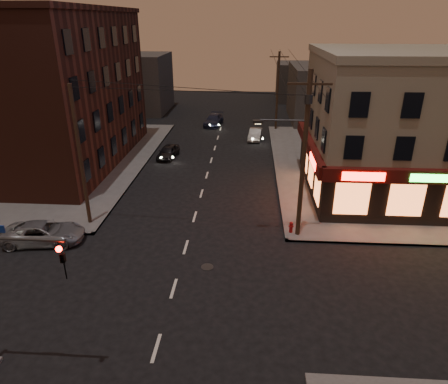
# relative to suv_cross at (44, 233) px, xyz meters

# --- Properties ---
(ground) EXTENTS (120.00, 120.00, 0.00)m
(ground) POSITION_rel_suv_cross_xyz_m (8.66, -4.00, -0.66)
(ground) COLOR black
(ground) RESTS_ON ground
(sidewalk_ne) EXTENTS (24.00, 28.00, 0.15)m
(sidewalk_ne) POSITION_rel_suv_cross_xyz_m (26.66, 15.00, -0.58)
(sidewalk_ne) COLOR #514F4C
(sidewalk_ne) RESTS_ON ground
(sidewalk_nw) EXTENTS (24.00, 28.00, 0.15)m
(sidewalk_nw) POSITION_rel_suv_cross_xyz_m (-9.34, 15.00, -0.58)
(sidewalk_nw) COLOR #514F4C
(sidewalk_nw) RESTS_ON ground
(pizza_building) EXTENTS (15.85, 12.85, 10.50)m
(pizza_building) POSITION_rel_suv_cross_xyz_m (24.59, 9.43, 4.69)
(pizza_building) COLOR gray
(pizza_building) RESTS_ON sidewalk_ne
(brick_apartment) EXTENTS (12.00, 20.00, 13.00)m
(brick_apartment) POSITION_rel_suv_cross_xyz_m (-5.84, 15.00, 5.99)
(brick_apartment) COLOR #451F16
(brick_apartment) RESTS_ON sidewalk_nw
(bg_building_ne_a) EXTENTS (10.00, 12.00, 7.00)m
(bg_building_ne_a) POSITION_rel_suv_cross_xyz_m (22.66, 34.00, 2.84)
(bg_building_ne_a) COLOR #3F3D3A
(bg_building_ne_a) RESTS_ON ground
(bg_building_nw) EXTENTS (9.00, 10.00, 8.00)m
(bg_building_nw) POSITION_rel_suv_cross_xyz_m (-4.34, 38.00, 3.34)
(bg_building_nw) COLOR #3F3D3A
(bg_building_nw) RESTS_ON ground
(bg_building_ne_b) EXTENTS (8.00, 8.00, 6.00)m
(bg_building_ne_b) POSITION_rel_suv_cross_xyz_m (20.66, 48.00, 2.34)
(bg_building_ne_b) COLOR #3F3D3A
(bg_building_ne_b) RESTS_ON ground
(utility_pole_main) EXTENTS (4.20, 0.44, 10.00)m
(utility_pole_main) POSITION_rel_suv_cross_xyz_m (15.34, 1.80, 5.10)
(utility_pole_main) COLOR #382619
(utility_pole_main) RESTS_ON sidewalk_ne
(utility_pole_far) EXTENTS (0.26, 0.26, 9.00)m
(utility_pole_far) POSITION_rel_suv_cross_xyz_m (15.46, 28.00, 3.99)
(utility_pole_far) COLOR #382619
(utility_pole_far) RESTS_ON sidewalk_ne
(utility_pole_west) EXTENTS (0.24, 0.24, 9.00)m
(utility_pole_west) POSITION_rel_suv_cross_xyz_m (1.86, 2.50, 3.99)
(utility_pole_west) COLOR #382619
(utility_pole_west) RESTS_ON sidewalk_nw
(suv_cross) EXTENTS (4.99, 2.77, 1.32)m
(suv_cross) POSITION_rel_suv_cross_xyz_m (0.00, 0.00, 0.00)
(suv_cross) COLOR gray
(suv_cross) RESTS_ON ground
(sedan_near) EXTENTS (1.97, 3.85, 1.25)m
(sedan_near) POSITION_rel_suv_cross_xyz_m (4.38, 16.48, -0.03)
(sedan_near) COLOR black
(sedan_near) RESTS_ON ground
(sedan_mid) EXTENTS (1.77, 3.92, 1.25)m
(sedan_mid) POSITION_rel_suv_cross_xyz_m (12.94, 23.45, -0.04)
(sedan_mid) COLOR gray
(sedan_mid) RESTS_ON ground
(sedan_far) EXTENTS (2.50, 4.90, 1.36)m
(sedan_far) POSITION_rel_suv_cross_xyz_m (7.67, 29.67, 0.02)
(sedan_far) COLOR #1C2238
(sedan_far) RESTS_ON ground
(fire_hydrant) EXTENTS (0.32, 0.32, 0.73)m
(fire_hydrant) POSITION_rel_suv_cross_xyz_m (15.06, 2.00, -0.11)
(fire_hydrant) COLOR maroon
(fire_hydrant) RESTS_ON sidewalk_ne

